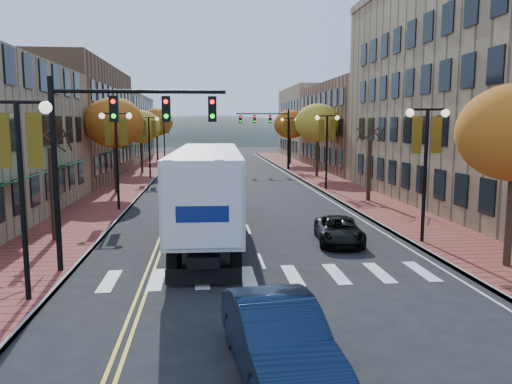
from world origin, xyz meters
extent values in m
plane|color=black|center=(0.00, 0.00, 0.00)|extent=(200.00, 200.00, 0.00)
cube|color=brown|center=(-9.00, 32.50, 0.07)|extent=(4.00, 85.00, 0.15)
cube|color=brown|center=(9.00, 32.50, 0.07)|extent=(4.00, 85.00, 0.15)
cube|color=brown|center=(-17.00, 36.00, 5.50)|extent=(12.00, 24.00, 11.00)
cube|color=#9E8966|center=(-17.00, 61.00, 4.75)|extent=(12.00, 26.00, 9.50)
cube|color=brown|center=(18.50, 42.00, 5.00)|extent=(15.00, 24.00, 10.00)
cube|color=#9E8966|center=(18.50, 64.00, 5.50)|extent=(15.00, 20.00, 11.00)
cylinder|color=#382619|center=(-9.00, 8.00, 2.25)|extent=(0.28, 0.28, 4.20)
cylinder|color=#382619|center=(-9.00, 24.00, 2.60)|extent=(0.28, 0.28, 4.90)
ellipsoid|color=#C85217|center=(-9.00, 24.00, 5.46)|extent=(4.48, 4.48, 3.81)
cylinder|color=#382619|center=(-9.00, 40.00, 2.42)|extent=(0.28, 0.28, 4.55)
ellipsoid|color=gold|center=(-9.00, 40.00, 5.07)|extent=(4.16, 4.16, 3.54)
cylinder|color=#382619|center=(-9.00, 58.00, 2.67)|extent=(0.28, 0.28, 5.04)
ellipsoid|color=#C85217|center=(-9.00, 58.00, 5.62)|extent=(4.61, 4.61, 3.92)
cylinder|color=#382619|center=(9.00, 2.00, 2.42)|extent=(0.28, 0.28, 4.55)
cylinder|color=#382619|center=(9.00, 18.00, 2.25)|extent=(0.28, 0.28, 4.20)
cylinder|color=#382619|center=(9.00, 34.00, 2.60)|extent=(0.28, 0.28, 4.90)
ellipsoid|color=gold|center=(9.00, 34.00, 5.46)|extent=(4.48, 4.48, 3.81)
cylinder|color=#382619|center=(9.00, 50.00, 2.53)|extent=(0.28, 0.28, 4.76)
ellipsoid|color=#C85217|center=(9.00, 50.00, 5.30)|extent=(4.35, 4.35, 3.70)
cylinder|color=black|center=(-7.50, 0.00, 3.00)|extent=(0.16, 0.16, 6.00)
cylinder|color=black|center=(-7.50, 0.00, 6.00)|extent=(1.60, 0.10, 0.10)
sphere|color=#FFF2CC|center=(-6.70, 0.00, 5.85)|extent=(0.36, 0.36, 0.36)
cube|color=#AA8E16|center=(-7.95, 0.00, 4.90)|extent=(0.45, 0.03, 1.60)
cube|color=#AA8E16|center=(-7.05, 0.00, 4.90)|extent=(0.45, 0.03, 1.60)
cylinder|color=black|center=(-7.50, 16.00, 3.00)|extent=(0.16, 0.16, 6.00)
cylinder|color=black|center=(-7.50, 16.00, 6.00)|extent=(1.60, 0.10, 0.10)
sphere|color=#FFF2CC|center=(-8.30, 16.00, 5.85)|extent=(0.36, 0.36, 0.36)
sphere|color=#FFF2CC|center=(-6.70, 16.00, 5.85)|extent=(0.36, 0.36, 0.36)
cube|color=#AA8E16|center=(-7.95, 16.00, 4.90)|extent=(0.45, 0.03, 1.60)
cube|color=#AA8E16|center=(-7.05, 16.00, 4.90)|extent=(0.45, 0.03, 1.60)
cylinder|color=black|center=(-7.50, 34.00, 3.00)|extent=(0.16, 0.16, 6.00)
cylinder|color=black|center=(-7.50, 34.00, 6.00)|extent=(1.60, 0.10, 0.10)
sphere|color=#FFF2CC|center=(-8.30, 34.00, 5.85)|extent=(0.36, 0.36, 0.36)
sphere|color=#FFF2CC|center=(-6.70, 34.00, 5.85)|extent=(0.36, 0.36, 0.36)
cube|color=#AA8E16|center=(-7.95, 34.00, 4.90)|extent=(0.45, 0.03, 1.60)
cube|color=#AA8E16|center=(-7.05, 34.00, 4.90)|extent=(0.45, 0.03, 1.60)
cylinder|color=black|center=(-7.50, 52.00, 3.00)|extent=(0.16, 0.16, 6.00)
cylinder|color=black|center=(-7.50, 52.00, 6.00)|extent=(1.60, 0.10, 0.10)
sphere|color=#FFF2CC|center=(-8.30, 52.00, 5.85)|extent=(0.36, 0.36, 0.36)
sphere|color=#FFF2CC|center=(-6.70, 52.00, 5.85)|extent=(0.36, 0.36, 0.36)
cube|color=#AA8E16|center=(-7.95, 52.00, 4.90)|extent=(0.45, 0.03, 1.60)
cube|color=#AA8E16|center=(-7.05, 52.00, 4.90)|extent=(0.45, 0.03, 1.60)
cylinder|color=black|center=(7.50, 6.00, 3.00)|extent=(0.16, 0.16, 6.00)
cylinder|color=black|center=(7.50, 6.00, 6.00)|extent=(1.60, 0.10, 0.10)
sphere|color=#FFF2CC|center=(6.70, 6.00, 5.85)|extent=(0.36, 0.36, 0.36)
sphere|color=#FFF2CC|center=(8.30, 6.00, 5.85)|extent=(0.36, 0.36, 0.36)
cube|color=#AA8E16|center=(7.05, 6.00, 4.90)|extent=(0.45, 0.03, 1.60)
cube|color=#AA8E16|center=(7.95, 6.00, 4.90)|extent=(0.45, 0.03, 1.60)
cylinder|color=black|center=(7.50, 24.00, 3.00)|extent=(0.16, 0.16, 6.00)
cylinder|color=black|center=(7.50, 24.00, 6.00)|extent=(1.60, 0.10, 0.10)
sphere|color=#FFF2CC|center=(6.70, 24.00, 5.85)|extent=(0.36, 0.36, 0.36)
sphere|color=#FFF2CC|center=(8.30, 24.00, 5.85)|extent=(0.36, 0.36, 0.36)
cube|color=#AA8E16|center=(7.05, 24.00, 4.90)|extent=(0.45, 0.03, 1.60)
cube|color=#AA8E16|center=(7.95, 24.00, 4.90)|extent=(0.45, 0.03, 1.60)
cylinder|color=black|center=(7.50, 42.00, 3.00)|extent=(0.16, 0.16, 6.00)
cylinder|color=black|center=(7.50, 42.00, 6.00)|extent=(1.60, 0.10, 0.10)
sphere|color=#FFF2CC|center=(6.70, 42.00, 5.85)|extent=(0.36, 0.36, 0.36)
sphere|color=#FFF2CC|center=(8.30, 42.00, 5.85)|extent=(0.36, 0.36, 0.36)
cube|color=#AA8E16|center=(7.05, 42.00, 4.90)|extent=(0.45, 0.03, 1.60)
cube|color=#AA8E16|center=(7.95, 42.00, 4.90)|extent=(0.45, 0.03, 1.60)
cylinder|color=black|center=(-7.40, 3.00, 3.50)|extent=(0.20, 0.20, 7.00)
cylinder|color=black|center=(-4.40, 3.00, 6.50)|extent=(6.00, 0.14, 0.14)
cube|color=black|center=(-5.30, 3.00, 5.90)|extent=(0.30, 0.25, 0.90)
sphere|color=#FF0C0C|center=(-5.30, 2.86, 6.15)|extent=(0.16, 0.16, 0.16)
cube|color=black|center=(-3.50, 3.00, 5.90)|extent=(0.30, 0.25, 0.90)
sphere|color=#FF0C0C|center=(-3.50, 2.86, 6.15)|extent=(0.16, 0.16, 0.16)
cube|color=black|center=(-1.88, 3.00, 5.90)|extent=(0.30, 0.25, 0.90)
sphere|color=#FF0C0C|center=(-1.88, 2.86, 6.15)|extent=(0.16, 0.16, 0.16)
cylinder|color=black|center=(7.40, 42.00, 3.50)|extent=(0.20, 0.20, 7.00)
cylinder|color=black|center=(4.40, 42.00, 6.50)|extent=(6.00, 0.14, 0.14)
cube|color=black|center=(5.30, 42.00, 5.90)|extent=(0.30, 0.25, 0.90)
sphere|color=#FF0C0C|center=(5.30, 41.86, 6.15)|extent=(0.16, 0.16, 0.16)
cube|color=black|center=(3.50, 42.00, 5.90)|extent=(0.30, 0.25, 0.90)
sphere|color=#FF0C0C|center=(3.50, 41.86, 6.15)|extent=(0.16, 0.16, 0.16)
cube|color=black|center=(1.88, 42.00, 5.90)|extent=(0.30, 0.25, 0.90)
sphere|color=#FF0C0C|center=(1.88, 41.86, 6.15)|extent=(0.16, 0.16, 0.16)
cube|color=black|center=(-2.05, 7.58, 0.90)|extent=(1.48, 13.78, 0.37)
cube|color=silver|center=(-2.05, 7.58, 2.75)|extent=(3.17, 13.83, 2.96)
cube|color=black|center=(-1.79, 16.04, 1.75)|extent=(2.74, 3.25, 2.64)
cylinder|color=black|center=(-3.33, 2.12, 0.53)|extent=(0.40, 1.07, 1.06)
cylinder|color=black|center=(-1.11, 2.05, 0.53)|extent=(0.40, 1.07, 1.06)
cylinder|color=black|center=(-3.29, 3.38, 0.53)|extent=(0.40, 1.07, 1.06)
cylinder|color=black|center=(-1.07, 3.32, 0.53)|extent=(0.40, 1.07, 1.06)
cylinder|color=black|center=(-2.94, 14.80, 0.53)|extent=(0.40, 1.07, 1.06)
cylinder|color=black|center=(-0.72, 14.73, 0.53)|extent=(0.40, 1.07, 1.06)
cylinder|color=black|center=(-2.87, 17.13, 0.53)|extent=(0.40, 1.07, 1.06)
cylinder|color=black|center=(-0.65, 17.06, 0.53)|extent=(0.40, 1.07, 1.06)
imported|color=black|center=(-0.65, -4.96, 0.83)|extent=(2.31, 5.18, 1.65)
imported|color=black|center=(3.85, 6.67, 0.59)|extent=(2.46, 4.42, 1.17)
imported|color=silver|center=(-1.24, 49.52, 0.78)|extent=(2.09, 4.69, 1.57)
imported|color=#939299|center=(0.51, 63.72, 0.67)|extent=(2.03, 4.65, 1.33)
imported|color=#939399|center=(0.78, 64.06, 0.69)|extent=(1.92, 4.30, 1.37)
camera|label=1|loc=(-2.15, -15.04, 5.39)|focal=35.00mm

